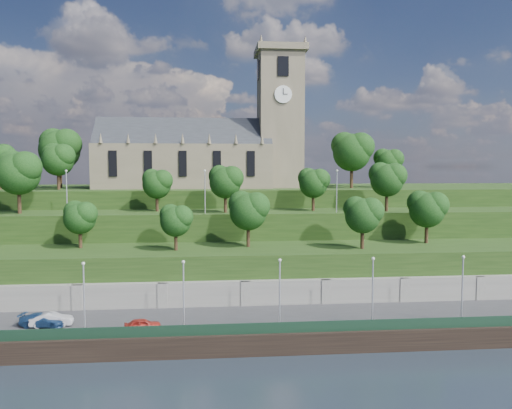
{
  "coord_description": "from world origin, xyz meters",
  "views": [
    {
      "loc": [
        0.86,
        -48.49,
        18.95
      ],
      "look_at": [
        8.0,
        30.0,
        12.97
      ],
      "focal_mm": 35.0,
      "sensor_mm": 36.0,
      "label": 1
    }
  ],
  "objects": [
    {
      "name": "fence",
      "position": [
        0.0,
        0.6,
        2.6
      ],
      "size": [
        160.0,
        0.1,
        1.2
      ],
      "primitive_type": "cube",
      "color": "#163120",
      "rests_on": "promenade"
    },
    {
      "name": "embankment_upper",
      "position": [
        0.0,
        29.0,
        6.0
      ],
      "size": [
        160.0,
        10.0,
        12.0
      ],
      "primitive_type": "cube",
      "color": "#1C3411",
      "rests_on": "ground"
    },
    {
      "name": "church",
      "position": [
        0.79,
        45.98,
        22.52
      ],
      "size": [
        38.6,
        12.35,
        27.6
      ],
      "color": "brown",
      "rests_on": "hilltop"
    },
    {
      "name": "promenade",
      "position": [
        0.0,
        6.0,
        1.0
      ],
      "size": [
        160.0,
        12.0,
        2.0
      ],
      "primitive_type": "cube",
      "color": "#2D2D30",
      "rests_on": "ground"
    },
    {
      "name": "car_left",
      "position": [
        -6.27,
        2.82,
        2.64
      ],
      "size": [
        3.99,
        2.3,
        1.28
      ],
      "primitive_type": "imported",
      "rotation": [
        0.0,
        0.0,
        1.79
      ],
      "color": "maroon",
      "rests_on": "promenade"
    },
    {
      "name": "trees_upper",
      "position": [
        -2.46,
        28.03,
        17.42
      ],
      "size": [
        61.9,
        7.79,
        9.39
      ],
      "color": "black",
      "rests_on": "embankment_upper"
    },
    {
      "name": "hilltop",
      "position": [
        0.0,
        50.0,
        7.5
      ],
      "size": [
        160.0,
        32.0,
        15.0
      ],
      "primitive_type": "cube",
      "color": "#1C3411",
      "rests_on": "ground"
    },
    {
      "name": "embankment_lower",
      "position": [
        0.0,
        18.0,
        4.0
      ],
      "size": [
        160.0,
        12.0,
        8.0
      ],
      "primitive_type": "cube",
      "color": "#1C3411",
      "rests_on": "ground"
    },
    {
      "name": "retaining_wall",
      "position": [
        0.0,
        11.97,
        2.5
      ],
      "size": [
        160.0,
        2.1,
        5.0
      ],
      "color": "slate",
      "rests_on": "ground"
    },
    {
      "name": "quay_wall",
      "position": [
        0.0,
        -0.05,
        1.1
      ],
      "size": [
        160.0,
        0.5,
        2.2
      ],
      "primitive_type": "cube",
      "color": "black",
      "rests_on": "ground"
    },
    {
      "name": "car_middle",
      "position": [
        -16.13,
        5.26,
        2.71
      ],
      "size": [
        4.47,
        1.98,
        1.43
      ],
      "primitive_type": "imported",
      "rotation": [
        0.0,
        0.0,
        1.68
      ],
      "color": "#9B999E",
      "rests_on": "promenade"
    },
    {
      "name": "lamp_posts_upper",
      "position": [
        0.0,
        26.0,
        15.85
      ],
      "size": [
        40.36,
        0.36,
        6.54
      ],
      "color": "#B2B2B7",
      "rests_on": "embankment_upper"
    },
    {
      "name": "trees_hilltop",
      "position": [
        2.52,
        45.52,
        21.82
      ],
      "size": [
        75.94,
        16.33,
        11.17
      ],
      "color": "black",
      "rests_on": "hilltop"
    },
    {
      "name": "trees_lower",
      "position": [
        3.55,
        18.1,
        12.83
      ],
      "size": [
        67.5,
        8.92,
        7.67
      ],
      "color": "black",
      "rests_on": "embankment_lower"
    },
    {
      "name": "car_right",
      "position": [
        -17.02,
        5.18,
        2.7
      ],
      "size": [
        5.09,
        2.75,
        1.4
      ],
      "primitive_type": "imported",
      "rotation": [
        0.0,
        0.0,
        1.4
      ],
      "color": "navy",
      "rests_on": "promenade"
    },
    {
      "name": "lamp_posts_promenade",
      "position": [
        -2.0,
        2.5,
        6.29
      ],
      "size": [
        60.36,
        0.36,
        7.39
      ],
      "color": "#B2B2B7",
      "rests_on": "promenade"
    },
    {
      "name": "ground",
      "position": [
        0.0,
        0.0,
        0.0
      ],
      "size": [
        320.0,
        320.0,
        0.0
      ],
      "primitive_type": "plane",
      "color": "#1B222B",
      "rests_on": "ground"
    }
  ]
}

